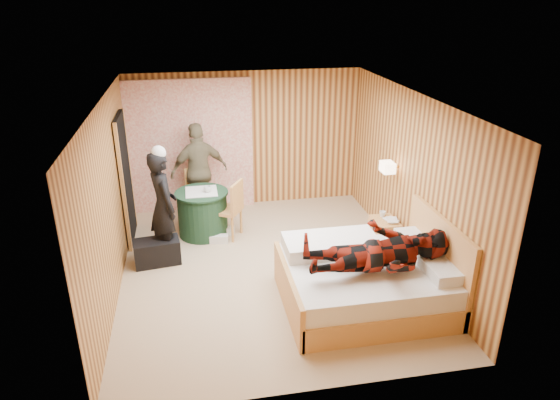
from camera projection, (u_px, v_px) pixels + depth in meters
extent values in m
cube|color=tan|center=(269.00, 268.00, 7.36)|extent=(4.20, 5.00, 0.01)
cube|color=silver|center=(267.00, 99.00, 6.40)|extent=(4.20, 5.00, 0.01)
cube|color=tan|center=(246.00, 140.00, 9.15)|extent=(4.20, 0.02, 2.50)
cube|color=tan|center=(110.00, 200.00, 6.53)|extent=(0.02, 5.00, 2.50)
cube|color=tan|center=(411.00, 180.00, 7.23)|extent=(0.02, 5.00, 2.50)
cube|color=white|center=(191.00, 147.00, 8.93)|extent=(2.20, 0.08, 2.40)
cube|color=black|center=(126.00, 179.00, 7.89)|extent=(0.06, 0.90, 2.05)
cylinder|color=gold|center=(392.00, 167.00, 7.60)|extent=(0.18, 0.04, 0.04)
cube|color=beige|center=(388.00, 167.00, 7.59)|extent=(0.18, 0.24, 0.16)
cube|color=#E99D5F|center=(366.00, 293.00, 6.48)|extent=(2.07, 1.66, 0.31)
cube|color=white|center=(367.00, 274.00, 6.37)|extent=(2.01, 1.59, 0.26)
cube|color=#E99D5F|center=(288.00, 292.00, 6.25)|extent=(0.06, 1.66, 0.58)
cube|color=#E99D5F|center=(438.00, 258.00, 6.48)|extent=(0.06, 1.66, 1.14)
cube|color=silver|center=(443.00, 270.00, 6.07)|extent=(0.39, 0.57, 0.14)
cube|color=silver|center=(415.00, 241.00, 6.78)|extent=(0.39, 0.57, 0.14)
cube|color=white|center=(331.00, 244.00, 6.64)|extent=(1.24, 0.62, 0.19)
cube|color=#E99D5F|center=(384.00, 235.00, 7.82)|extent=(0.36, 0.50, 0.50)
cube|color=#E99D5F|center=(385.00, 225.00, 7.76)|extent=(0.38, 0.51, 0.03)
cylinder|color=#1D3E24|center=(203.00, 214.00, 8.26)|extent=(0.81, 0.81, 0.74)
cylinder|color=#1D3E24|center=(201.00, 193.00, 8.11)|extent=(0.87, 0.87, 0.03)
cube|color=silver|center=(201.00, 192.00, 8.10)|extent=(0.67, 0.67, 0.01)
cube|color=#E99D5F|center=(201.00, 196.00, 8.78)|extent=(0.53, 0.53, 0.05)
cube|color=#E99D5F|center=(196.00, 179.00, 8.83)|extent=(0.41, 0.18, 0.46)
cylinder|color=#E99D5F|center=(196.00, 213.00, 8.65)|extent=(0.04, 0.04, 0.43)
cylinder|color=#E99D5F|center=(207.00, 203.00, 9.08)|extent=(0.04, 0.04, 0.43)
cube|color=#E99D5F|center=(226.00, 210.00, 8.15)|extent=(0.60, 0.60, 0.05)
cube|color=#E99D5F|center=(237.00, 197.00, 7.99)|extent=(0.25, 0.40, 0.48)
cylinder|color=#E99D5F|center=(222.00, 218.00, 8.45)|extent=(0.04, 0.04, 0.45)
cylinder|color=#E99D5F|center=(232.00, 230.00, 8.04)|extent=(0.04, 0.04, 0.45)
cube|color=black|center=(157.00, 252.00, 7.43)|extent=(0.71, 0.44, 0.38)
cube|color=silver|center=(225.00, 231.00, 8.34)|extent=(0.31, 0.14, 0.14)
cube|color=silver|center=(219.00, 239.00, 8.08)|extent=(0.31, 0.16, 0.13)
imported|color=black|center=(163.00, 206.00, 7.36)|extent=(0.59, 0.72, 1.69)
imported|color=#71674B|center=(199.00, 171.00, 8.73)|extent=(1.08, 0.66, 1.72)
imported|color=maroon|center=(380.00, 242.00, 5.98)|extent=(0.86, 0.67, 1.77)
imported|color=silver|center=(387.00, 221.00, 7.68)|extent=(0.22, 0.26, 0.02)
imported|color=silver|center=(387.00, 220.00, 7.67)|extent=(0.21, 0.26, 0.02)
imported|color=silver|center=(382.00, 214.00, 7.83)|extent=(0.11, 0.11, 0.09)
imported|color=silver|center=(207.00, 189.00, 8.05)|extent=(0.13, 0.13, 0.10)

